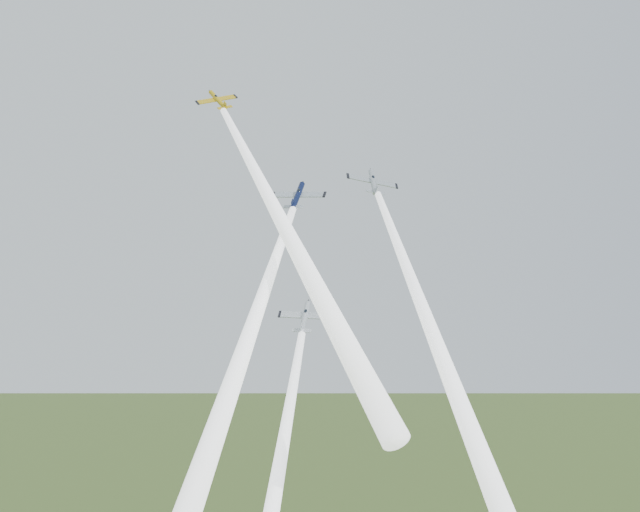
# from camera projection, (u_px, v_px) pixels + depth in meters

# --- Properties ---
(plane_yellow) EXTENTS (8.73, 6.94, 6.78)m
(plane_yellow) POSITION_uv_depth(u_px,v_px,m) (218.00, 100.00, 118.90)
(plane_yellow) COLOR gold
(smoke_trail_yellow) EXTENTS (18.91, 45.60, 43.83)m
(smoke_trail_yellow) POSITION_uv_depth(u_px,v_px,m) (290.00, 237.00, 94.64)
(smoke_trail_yellow) COLOR white
(plane_navy) EXTENTS (9.52, 8.62, 6.25)m
(plane_navy) POSITION_uv_depth(u_px,v_px,m) (298.00, 196.00, 109.13)
(plane_navy) COLOR #0C1437
(smoke_trail_navy) EXTENTS (18.06, 41.63, 40.12)m
(smoke_trail_navy) POSITION_uv_depth(u_px,v_px,m) (241.00, 359.00, 84.85)
(smoke_trail_navy) COLOR white
(plane_silver_right) EXTENTS (8.35, 7.34, 7.42)m
(plane_silver_right) POSITION_uv_depth(u_px,v_px,m) (373.00, 182.00, 117.62)
(plane_silver_right) COLOR #AFB8BE
(smoke_trail_silver_right) EXTENTS (7.68, 55.63, 51.25)m
(smoke_trail_silver_right) POSITION_uv_depth(u_px,v_px,m) (450.00, 378.00, 86.86)
(smoke_trail_silver_right) COLOR white
(plane_silver_low) EXTENTS (8.66, 7.61, 5.97)m
(plane_silver_low) POSITION_uv_depth(u_px,v_px,m) (305.00, 317.00, 103.40)
(plane_silver_low) COLOR silver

